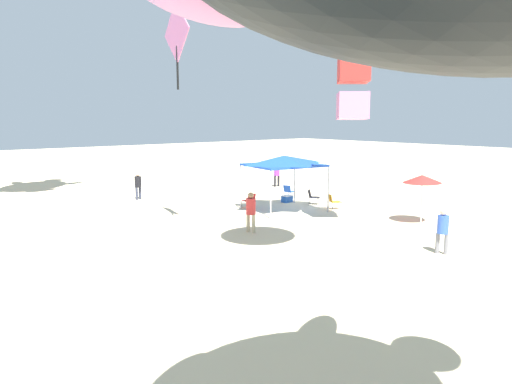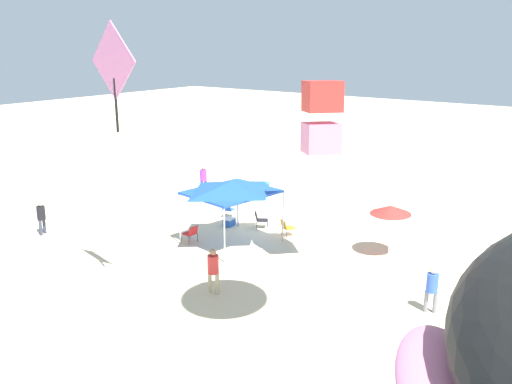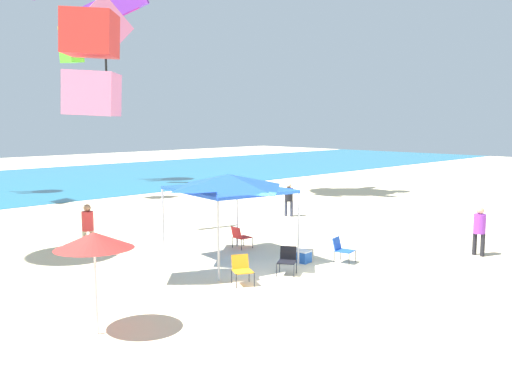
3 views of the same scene
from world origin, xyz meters
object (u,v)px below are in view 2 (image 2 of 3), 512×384
person_beachcomber (203,177)px  person_near_umbrella (432,286)px  kite_box_red (322,117)px  folding_chair_left_of_tent (228,209)px  person_kite_handler (41,215)px  beach_umbrella (391,210)px  folding_chair_facing_ocean (260,219)px  folding_chair_right_of_tent (191,233)px  folding_chair_near_cooler (287,227)px  canopy_tent (231,187)px  kite_diamond_pink (113,65)px  person_far_stroller (213,267)px  cooler_box (229,222)px

person_beachcomber → person_near_umbrella: (-16.10, 6.70, -0.03)m
person_beachcomber → kite_box_red: (-11.18, 5.81, 5.11)m
folding_chair_left_of_tent → kite_box_red: (-7.08, 3.04, 5.63)m
person_kite_handler → person_near_umbrella: size_ratio=0.99×
beach_umbrella → folding_chair_facing_ocean: (6.53, 0.26, -1.60)m
beach_umbrella → folding_chair_right_of_tent: size_ratio=2.80×
folding_chair_right_of_tent → folding_chair_near_cooler: size_ratio=1.00×
canopy_tent → person_near_umbrella: size_ratio=2.45×
folding_chair_near_cooler → kite_diamond_pink: 11.64m
folding_chair_facing_ocean → person_kite_handler: bearing=98.7°
beach_umbrella → person_beachcomber: beach_umbrella is taller
person_far_stroller → kite_diamond_pink: bearing=-145.6°
beach_umbrella → kite_box_red: kite_box_red is taller
canopy_tent → person_near_umbrella: canopy_tent is taller
person_far_stroller → kite_diamond_pink: kite_diamond_pink is taller
folding_chair_left_of_tent → kite_diamond_pink: (-2.98, 9.26, 7.65)m
folding_chair_facing_ocean → kite_diamond_pink: 11.77m
folding_chair_left_of_tent → cooler_box: (-0.89, 0.98, -0.27)m
canopy_tent → beach_umbrella: 6.91m
folding_chair_left_of_tent → person_far_stroller: bearing=113.1°
folding_chair_left_of_tent → person_kite_handler: 9.01m
cooler_box → kite_diamond_pink: size_ratio=0.19×
folding_chair_right_of_tent → folding_chair_facing_ocean: (-1.33, -3.48, 0.00)m
folding_chair_near_cooler → kite_box_red: bearing=169.1°
folding_chair_left_of_tent → cooler_box: 1.35m
beach_umbrella → kite_diamond_pink: kite_diamond_pink is taller
kite_box_red → person_kite_handler: bearing=151.9°
folding_chair_facing_ocean → kite_box_red: kite_box_red is taller
person_far_stroller → kite_diamond_pink: 7.73m
person_kite_handler → beach_umbrella: bearing=-85.6°
canopy_tent → cooler_box: 3.38m
folding_chair_facing_ocean → person_beachcomber: bearing=31.5°
cooler_box → kite_box_red: kite_box_red is taller
folding_chair_near_cooler → cooler_box: folding_chair_near_cooler is taller
folding_chair_left_of_tent → person_near_umbrella: person_near_umbrella is taller
folding_chair_near_cooler → person_near_umbrella: bearing=-174.8°
beach_umbrella → folding_chair_facing_ocean: 6.73m
folding_chair_facing_ocean → person_near_umbrella: size_ratio=0.50×
beach_umbrella → folding_chair_left_of_tent: 8.97m
folding_chair_left_of_tent → person_beachcomber: 4.98m
folding_chair_right_of_tent → kite_box_red: bearing=102.1°
cooler_box → person_kite_handler: (6.35, 6.18, 0.75)m
person_kite_handler → person_far_stroller: (-10.60, 0.00, 0.06)m
folding_chair_facing_ocean → kite_diamond_pink: bearing=151.8°
person_beachcomber → folding_chair_facing_ocean: bearing=-107.3°
person_far_stroller → person_near_umbrella: person_far_stroller is taller
folding_chair_near_cooler → cooler_box: 3.15m
canopy_tent → folding_chair_right_of_tent: 2.82m
canopy_tent → person_far_stroller: bearing=121.2°
beach_umbrella → person_near_umbrella: (-3.18, 3.85, -1.10)m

